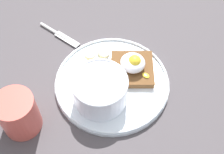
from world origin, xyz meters
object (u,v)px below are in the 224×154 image
object	(u,v)px
banana_slice_front	(95,64)
banana_slice_left	(82,66)
banana_slice_back	(90,55)
poached_egg	(133,63)
knife	(59,34)
oatmeal_bowl	(100,90)
banana_slice_right	(104,53)
coffee_mug	(18,114)
toast_slice	(132,69)

from	to	relation	value
banana_slice_front	banana_slice_left	size ratio (longest dim) A/B	1.01
banana_slice_back	banana_slice_left	bearing A→B (deg)	-94.88
poached_egg	knife	world-z (taller)	poached_egg
oatmeal_bowl	banana_slice_right	world-z (taller)	oatmeal_bowl
poached_egg	banana_slice_back	size ratio (longest dim) A/B	2.45
oatmeal_bowl	coffee_mug	bearing A→B (deg)	-139.38
toast_slice	knife	bearing A→B (deg)	167.69
banana_slice_front	banana_slice_back	world-z (taller)	banana_slice_back
banana_slice_right	poached_egg	bearing A→B (deg)	-16.19
banana_slice_front	coffee_mug	xyz separation A→B (cm)	(-8.05, -18.54, 3.18)
banana_slice_front	banana_slice_right	size ratio (longest dim) A/B	1.21
toast_slice	banana_slice_back	bearing A→B (deg)	177.35
poached_egg	coffee_mug	xyz separation A→B (cm)	(-16.68, -19.94, 0.32)
oatmeal_bowl	knife	world-z (taller)	oatmeal_bowl
banana_slice_back	coffee_mug	xyz separation A→B (cm)	(-6.02, -20.46, 2.93)
banana_slice_left	banana_slice_right	distance (cm)	6.15
banana_slice_right	coffee_mug	size ratio (longest dim) A/B	0.36
oatmeal_bowl	poached_egg	bearing A→B (deg)	66.12
oatmeal_bowl	knife	size ratio (longest dim) A/B	0.94
toast_slice	banana_slice_left	distance (cm)	11.29
banana_slice_front	toast_slice	bearing A→B (deg)	9.52
poached_egg	banana_slice_right	distance (cm)	8.69
oatmeal_bowl	toast_slice	xyz separation A→B (cm)	(3.92, 9.11, -2.41)
toast_slice	oatmeal_bowl	bearing A→B (deg)	-113.27
toast_slice	poached_egg	bearing A→B (deg)	-18.77
oatmeal_bowl	banana_slice_left	distance (cm)	9.55
toast_slice	knife	distance (cm)	21.38
banana_slice_left	knife	distance (cm)	12.62
banana_slice_right	knife	bearing A→B (deg)	170.04
toast_slice	coffee_mug	bearing A→B (deg)	-129.69
oatmeal_bowl	banana_slice_back	xyz separation A→B (cm)	(-6.64, 9.60, -2.59)
oatmeal_bowl	poached_egg	distance (cm)	9.93
oatmeal_bowl	banana_slice_back	size ratio (longest dim) A/B	3.87
oatmeal_bowl	toast_slice	size ratio (longest dim) A/B	0.95
banana_slice_right	knife	size ratio (longest dim) A/B	0.27
banana_slice_front	banana_slice_left	world-z (taller)	banana_slice_left
banana_slice_front	knife	size ratio (longest dim) A/B	0.32
oatmeal_bowl	coffee_mug	world-z (taller)	coffee_mug
banana_slice_left	toast_slice	bearing A→B (deg)	15.78
poached_egg	banana_slice_left	bearing A→B (deg)	-164.52
banana_slice_left	banana_slice_back	distance (cm)	3.57
knife	banana_slice_left	bearing A→B (deg)	-37.38
knife	banana_slice_front	bearing A→B (deg)	-25.92
oatmeal_bowl	banana_slice_left	world-z (taller)	oatmeal_bowl
poached_egg	oatmeal_bowl	bearing A→B (deg)	-113.88
banana_slice_right	toast_slice	bearing A→B (deg)	-16.16
oatmeal_bowl	knife	distance (cm)	22.09
toast_slice	knife	xyz separation A→B (cm)	(-20.84, 4.55, -1.47)
oatmeal_bowl	banana_slice_back	bearing A→B (deg)	124.67
toast_slice	banana_slice_left	world-z (taller)	same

